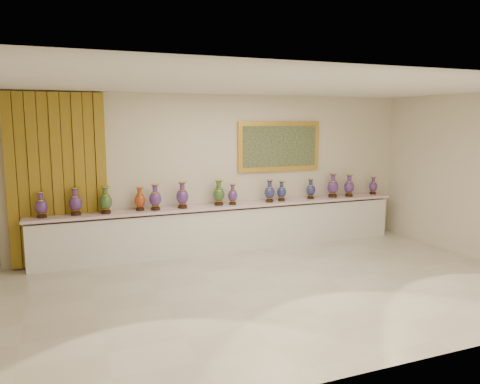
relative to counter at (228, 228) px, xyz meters
The scene contains 17 objects.
ground 2.31m from the counter, 90.00° to the right, with size 8.00×8.00×0.00m, color beige.
room 2.62m from the counter, behind, with size 8.00×8.00×8.00m.
counter is the anchor object (origin of this frame).
vase_0 3.38m from the counter, behind, with size 0.27×0.27×0.44m.
vase_1 2.85m from the counter, behind, with size 0.23×0.23×0.48m.
vase_2 2.38m from the counter, behind, with size 0.25×0.25×0.48m.
vase_3 1.80m from the counter, behind, with size 0.25×0.25×0.43m.
vase_4 1.57m from the counter, behind, with size 0.26×0.26×0.48m.
vase_5 1.14m from the counter, behind, with size 0.28×0.28×0.49m.
vase_6 0.71m from the counter, behind, with size 0.23×0.23×0.48m.
vase_7 0.65m from the counter, 29.27° to the right, with size 0.22×0.22×0.40m.
vase_8 1.09m from the counter, ahead, with size 0.26×0.26×0.44m.
vase_9 1.32m from the counter, ahead, with size 0.22×0.22×0.41m.
vase_10 1.95m from the counter, ahead, with size 0.21×0.21×0.42m.
vase_11 2.47m from the counter, ahead, with size 0.24×0.24×0.51m.
vase_12 2.83m from the counter, ahead, with size 0.27×0.27×0.47m.
vase_13 3.48m from the counter, ahead, with size 0.22×0.22×0.39m.
Camera 1 is at (-3.08, -6.07, 2.50)m, focal length 35.00 mm.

